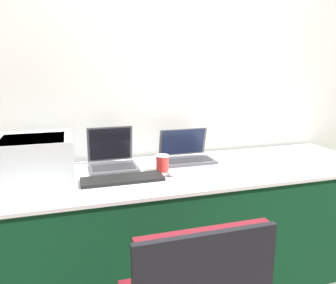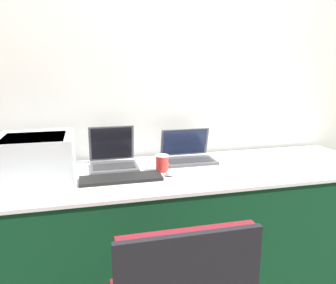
# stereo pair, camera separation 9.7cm
# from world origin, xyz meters

# --- Properties ---
(wall_back) EXTENTS (8.00, 0.05, 2.60)m
(wall_back) POSITION_xyz_m (0.00, 0.82, 1.30)
(wall_back) COLOR silver
(wall_back) RESTS_ON ground_plane
(table) EXTENTS (2.47, 0.76, 0.75)m
(table) POSITION_xyz_m (0.00, 0.37, 0.38)
(table) COLOR #0C381E
(table) RESTS_ON ground_plane
(printer) EXTENTS (0.43, 0.42, 0.24)m
(printer) POSITION_xyz_m (-0.93, 0.48, 0.88)
(printer) COLOR #B2B7BC
(printer) RESTS_ON table
(laptop_left) EXTENTS (0.30, 0.28, 0.25)m
(laptop_left) POSITION_xyz_m (-0.47, 0.56, 0.81)
(laptop_left) COLOR #4C4C51
(laptop_left) RESTS_ON table
(laptop_right) EXTENTS (0.35, 0.26, 0.21)m
(laptop_right) POSITION_xyz_m (0.04, 0.57, 0.80)
(laptop_right) COLOR #4C4C51
(laptop_right) RESTS_ON table
(external_keyboard) EXTENTS (0.47, 0.15, 0.02)m
(external_keyboard) POSITION_xyz_m (-0.45, 0.28, 0.76)
(external_keyboard) COLOR black
(external_keyboard) RESTS_ON table
(coffee_cup) EXTENTS (0.08, 0.08, 0.11)m
(coffee_cup) POSITION_xyz_m (-0.19, 0.38, 0.81)
(coffee_cup) COLOR red
(coffee_cup) RESTS_ON table
(mouse) EXTENTS (0.06, 0.06, 0.04)m
(mouse) POSITION_xyz_m (-0.16, 0.28, 0.77)
(mouse) COLOR silver
(mouse) RESTS_ON table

